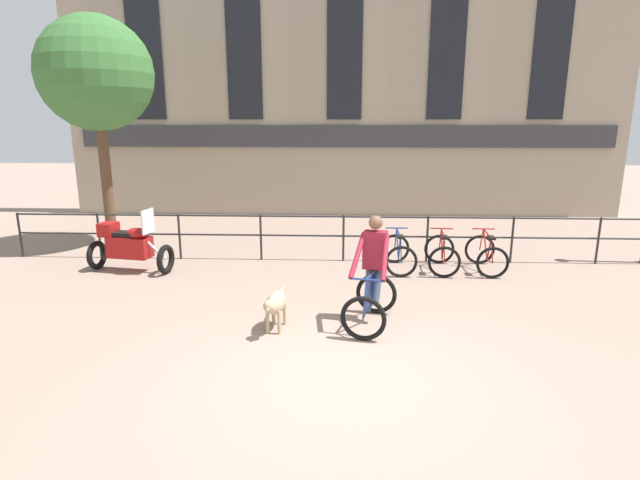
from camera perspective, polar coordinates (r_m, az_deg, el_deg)
The scene contains 10 objects.
ground_plane at distance 6.55m, azimuth 2.74°, elevation -15.05°, with size 60.00×60.00×0.00m, color gray.
canal_railing at distance 11.21m, azimuth 2.70°, elevation 1.11°, with size 15.05×0.05×1.05m.
building_facade at distance 16.94m, azimuth 2.86°, elevation 22.57°, with size 18.00×0.72×11.58m.
cyclist_with_bike at distance 7.81m, azimuth 6.01°, elevation -4.17°, with size 0.94×1.30×1.70m.
dog at distance 7.63m, azimuth -5.14°, elevation -7.31°, with size 0.34×0.96×0.61m.
parked_motorcycle at distance 11.19m, azimuth -20.98°, elevation -0.59°, with size 1.81×0.90×1.35m.
parked_bicycle_near_lamp at distance 10.73m, azimuth 8.90°, elevation -1.55°, with size 0.69×1.13×0.86m.
parked_bicycle_mid_left at distance 10.87m, azimuth 13.75°, elevation -1.58°, with size 0.76×1.17×0.86m.
parked_bicycle_mid_right at distance 11.09m, azimuth 18.44°, elevation -1.60°, with size 0.68×1.12×0.86m.
tree_canalside_left at distance 13.47m, azimuth -24.24°, elevation 16.83°, with size 2.67×2.67×5.52m.
Camera 1 is at (-0.05, -5.74, 3.15)m, focal length 28.00 mm.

